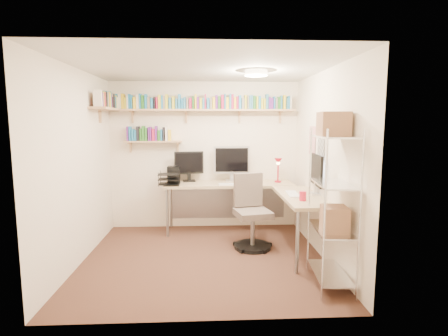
{
  "coord_description": "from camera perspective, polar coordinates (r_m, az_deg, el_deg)",
  "views": [
    {
      "loc": [
        0.04,
        -4.51,
        1.81
      ],
      "look_at": [
        0.29,
        0.55,
        1.15
      ],
      "focal_mm": 28.0,
      "sensor_mm": 36.0,
      "label": 1
    }
  ],
  "objects": [
    {
      "name": "office_chair",
      "position": [
        5.15,
        4.5,
        -7.94
      ],
      "size": [
        0.57,
        0.58,
        1.07
      ],
      "rotation": [
        0.0,
        0.0,
        0.21
      ],
      "color": "black",
      "rests_on": "ground"
    },
    {
      "name": "ground",
      "position": [
        4.86,
        -3.24,
        -14.5
      ],
      "size": [
        3.2,
        3.2,
        0.0
      ],
      "primitive_type": "plane",
      "color": "#40251B",
      "rests_on": "ground"
    },
    {
      "name": "room_shell",
      "position": [
        4.52,
        -3.32,
        4.04
      ],
      "size": [
        3.24,
        3.04,
        2.52
      ],
      "color": "#F1DBC4",
      "rests_on": "ground"
    },
    {
      "name": "corner_desk",
      "position": [
        5.56,
        2.36,
        -2.98
      ],
      "size": [
        2.46,
        2.13,
        1.42
      ],
      "color": "tan",
      "rests_on": "ground"
    },
    {
      "name": "wire_rack",
      "position": [
        3.97,
        17.42,
        -1.69
      ],
      "size": [
        0.44,
        0.79,
        1.93
      ],
      "rotation": [
        0.0,
        0.0,
        -0.09
      ],
      "color": "silver",
      "rests_on": "ground"
    },
    {
      "name": "wall_shelves",
      "position": [
        5.83,
        -7.6,
        9.47
      ],
      "size": [
        3.12,
        1.09,
        0.8
      ],
      "color": "tan",
      "rests_on": "ground"
    }
  ]
}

